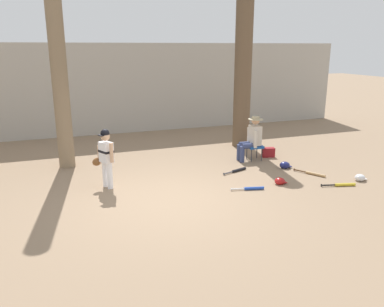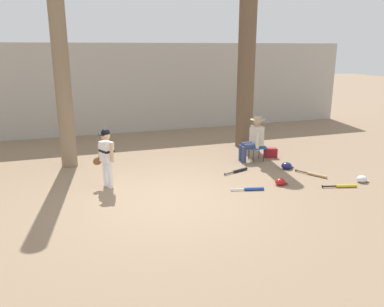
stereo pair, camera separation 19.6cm
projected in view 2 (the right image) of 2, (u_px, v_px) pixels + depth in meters
The scene contains 15 objects.
ground_plane at pixel (167, 200), 7.76m from camera, with size 60.00×60.00×0.00m, color #897056.
concrete_back_wall at pixel (116, 89), 13.51m from camera, with size 18.00×0.36×3.11m, color #ADA89E.
tree_near_player at pixel (62, 74), 9.39m from camera, with size 0.55×0.55×5.20m.
tree_behind_spectator at pixel (246, 83), 11.51m from camera, with size 0.68×0.68×4.47m.
young_ballplayer at pixel (106, 154), 8.32m from camera, with size 0.47×0.55×1.31m.
folding_stool at pixel (257, 147), 10.39m from camera, with size 0.43×0.43×0.41m.
seated_spectator at pixel (254, 138), 10.29m from camera, with size 0.67×0.53×1.20m.
handbag_beside_stool at pixel (271, 153), 10.73m from camera, with size 0.34×0.18×0.26m, color maroon.
bat_black_composite at pixel (238, 171), 9.50m from camera, with size 0.72×0.30×0.07m.
bat_blue_youth at pixel (251, 189), 8.28m from camera, with size 0.72×0.23×0.07m.
bat_wood_tan at pixel (315, 175), 9.21m from camera, with size 0.44×0.73×0.07m.
bat_yellow_trainer at pixel (344, 186), 8.45m from camera, with size 0.77×0.26×0.07m.
batting_helmet_navy at pixel (287, 166), 9.73m from camera, with size 0.31×0.24×0.18m.
batting_helmet_white at pixel (362, 179), 8.78m from camera, with size 0.28×0.22×0.16m.
batting_helmet_red at pixel (280, 182), 8.60m from camera, with size 0.28×0.22×0.16m.
Camera 2 is at (-1.82, -7.01, 2.98)m, focal length 36.14 mm.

